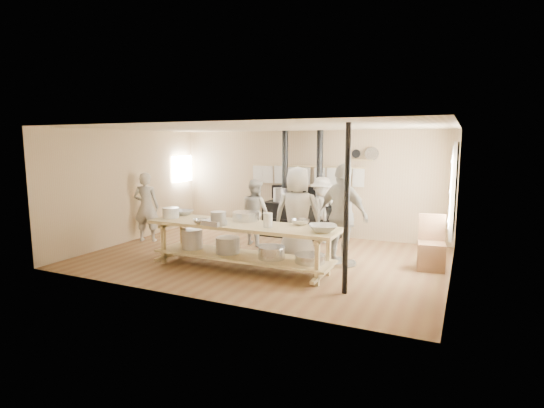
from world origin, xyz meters
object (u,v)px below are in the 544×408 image
(cook_center, at_px, (298,215))
(chair, at_px, (431,254))
(roasting_pan, at_px, (214,223))
(cook_right, at_px, (343,216))
(prep_table, at_px, (241,241))
(cook_left, at_px, (256,212))
(stove, at_px, (301,216))
(cook_far_left, at_px, (146,207))
(cook_by_window, at_px, (322,210))

(cook_center, xyz_separation_m, chair, (2.40, 0.58, -0.63))
(cook_center, bearing_deg, roasting_pan, 31.29)
(cook_right, xyz_separation_m, roasting_pan, (-2.00, -1.29, -0.07))
(prep_table, xyz_separation_m, chair, (3.16, 1.45, -0.22))
(cook_left, bearing_deg, cook_center, 171.26)
(stove, height_order, cook_far_left, stove)
(cook_right, relative_size, chair, 1.93)
(prep_table, relative_size, cook_center, 1.94)
(prep_table, distance_m, cook_left, 1.95)
(cook_left, bearing_deg, prep_table, 135.11)
(prep_table, height_order, cook_by_window, cook_by_window)
(stove, distance_m, roasting_pan, 3.39)
(stove, height_order, roasting_pan, stove)
(cook_right, height_order, cook_by_window, cook_right)
(chair, bearing_deg, cook_center, -173.85)
(cook_far_left, height_order, chair, cook_far_left)
(cook_right, bearing_deg, stove, -26.14)
(cook_left, height_order, chair, cook_left)
(cook_left, height_order, cook_by_window, cook_by_window)
(roasting_pan, bearing_deg, cook_far_left, 153.26)
(prep_table, bearing_deg, stove, 89.96)
(cook_center, relative_size, chair, 1.85)
(cook_by_window, xyz_separation_m, roasting_pan, (-1.04, -2.99, 0.13))
(stove, bearing_deg, cook_right, -51.77)
(chair, xyz_separation_m, roasting_pan, (-3.53, -1.78, 0.60))
(cook_right, relative_size, cook_by_window, 1.27)
(stove, height_order, cook_center, stove)
(cook_center, bearing_deg, cook_left, -49.83)
(cook_left, xyz_separation_m, cook_center, (1.40, -0.96, 0.18))
(cook_by_window, bearing_deg, cook_center, -90.57)
(cook_left, height_order, cook_right, cook_right)
(roasting_pan, bearing_deg, prep_table, 41.34)
(prep_table, relative_size, roasting_pan, 8.98)
(cook_center, relative_size, cook_right, 0.96)
(cook_left, relative_size, roasting_pan, 3.73)
(chair, height_order, roasting_pan, chair)
(cook_far_left, distance_m, chair, 6.32)
(cook_center, distance_m, cook_by_window, 1.80)
(cook_center, height_order, roasting_pan, cook_center)
(cook_by_window, relative_size, roasting_pan, 3.81)
(stove, height_order, prep_table, stove)
(prep_table, xyz_separation_m, cook_center, (0.76, 0.87, 0.41))
(stove, distance_m, prep_table, 3.02)
(cook_by_window, bearing_deg, cook_far_left, -160.75)
(prep_table, distance_m, cook_by_window, 2.75)
(cook_far_left, bearing_deg, cook_by_window, -178.17)
(cook_left, distance_m, cook_center, 1.71)
(stove, xyz_separation_m, chair, (3.15, -1.57, -0.22))
(prep_table, distance_m, roasting_pan, 0.62)
(prep_table, distance_m, chair, 3.48)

